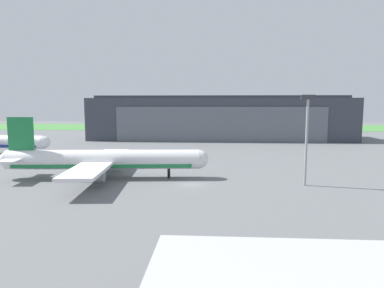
# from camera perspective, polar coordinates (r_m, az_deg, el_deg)

# --- Properties ---
(ground_plane) EXTENTS (440.00, 440.00, 0.00)m
(ground_plane) POSITION_cam_1_polar(r_m,az_deg,el_deg) (61.35, -0.17, -6.90)
(ground_plane) COLOR slate
(grass_field_strip) EXTENTS (440.00, 56.00, 0.08)m
(grass_field_strip) POSITION_cam_1_polar(r_m,az_deg,el_deg) (210.69, 2.56, 2.82)
(grass_field_strip) COLOR #4A8B41
(grass_field_strip) RESTS_ON ground_plane
(maintenance_hangar) EXTENTS (104.65, 28.93, 17.94)m
(maintenance_hangar) POSITION_cam_1_polar(r_m,az_deg,el_deg) (142.85, 4.65, 4.34)
(maintenance_hangar) COLOR #383D47
(maintenance_hangar) RESTS_ON ground_plane
(airliner_near_left) EXTENTS (40.30, 32.77, 12.00)m
(airliner_near_left) POSITION_cam_1_polar(r_m,az_deg,el_deg) (68.07, -14.65, -2.65)
(airliner_near_left) COLOR white
(airliner_near_left) RESTS_ON ground_plane
(apron_light_mast) EXTENTS (2.40, 0.50, 16.06)m
(apron_light_mast) POSITION_cam_1_polar(r_m,az_deg,el_deg) (62.81, 18.72, 1.94)
(apron_light_mast) COLOR #99999E
(apron_light_mast) RESTS_ON ground_plane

